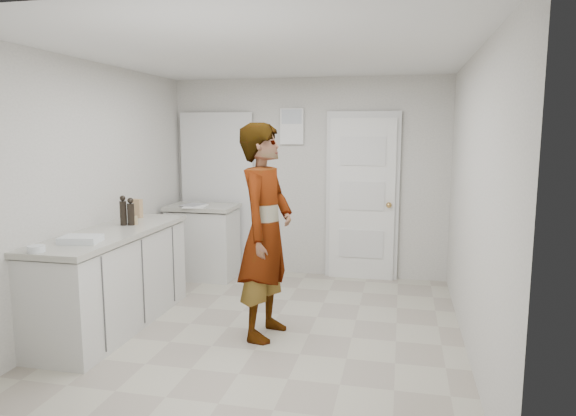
% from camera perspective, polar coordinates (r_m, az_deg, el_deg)
% --- Properties ---
extents(ground, '(4.00, 4.00, 0.00)m').
position_cam_1_polar(ground, '(4.92, -2.22, -13.43)').
color(ground, gray).
rests_on(ground, ground).
extents(room_shell, '(4.00, 4.00, 4.00)m').
position_cam_1_polar(room_shell, '(6.55, 0.60, 1.38)').
color(room_shell, '#B4B1AA').
rests_on(room_shell, ground).
extents(main_counter, '(0.64, 1.96, 0.93)m').
position_cam_1_polar(main_counter, '(5.15, -18.79, -7.83)').
color(main_counter, silver).
rests_on(main_counter, ground).
extents(side_counter, '(0.84, 0.61, 0.93)m').
position_cam_1_polar(side_counter, '(6.58, -9.37, -3.96)').
color(side_counter, silver).
rests_on(side_counter, ground).
extents(person, '(0.55, 0.76, 1.91)m').
position_cam_1_polar(person, '(4.55, -2.50, -2.65)').
color(person, silver).
rests_on(person, ground).
extents(cake_mix_box, '(0.13, 0.08, 0.20)m').
position_cam_1_polar(cake_mix_box, '(5.70, -16.45, -0.04)').
color(cake_mix_box, '#A37F51').
rests_on(cake_mix_box, main_counter).
extents(spice_jar, '(0.06, 0.06, 0.09)m').
position_cam_1_polar(spice_jar, '(5.28, -16.65, -1.32)').
color(spice_jar, '#A2895C').
rests_on(spice_jar, main_counter).
extents(oil_cruet_a, '(0.07, 0.07, 0.27)m').
position_cam_1_polar(oil_cruet_a, '(5.25, -17.06, -0.43)').
color(oil_cruet_a, black).
rests_on(oil_cruet_a, main_counter).
extents(oil_cruet_b, '(0.07, 0.07, 0.29)m').
position_cam_1_polar(oil_cruet_b, '(5.27, -17.85, -0.32)').
color(oil_cruet_b, black).
rests_on(oil_cruet_b, main_counter).
extents(baking_dish, '(0.35, 0.27, 0.05)m').
position_cam_1_polar(baking_dish, '(4.58, -22.04, -3.27)').
color(baking_dish, silver).
rests_on(baking_dish, main_counter).
extents(egg_bowl, '(0.13, 0.13, 0.05)m').
position_cam_1_polar(egg_bowl, '(4.36, -26.18, -4.10)').
color(egg_bowl, silver).
rests_on(egg_bowl, main_counter).
extents(papers, '(0.30, 0.36, 0.01)m').
position_cam_1_polar(papers, '(6.37, -10.24, 0.19)').
color(papers, white).
rests_on(papers, side_counter).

